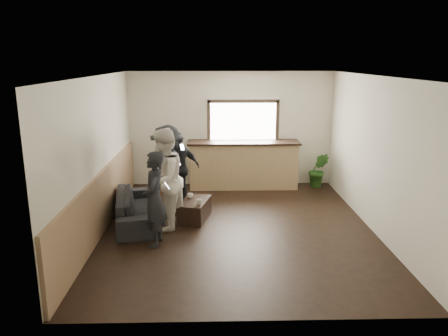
{
  "coord_description": "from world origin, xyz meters",
  "views": [
    {
      "loc": [
        -0.44,
        -7.67,
        3.09
      ],
      "look_at": [
        -0.23,
        0.4,
        1.06
      ],
      "focal_mm": 35.0,
      "sensor_mm": 36.0,
      "label": 1
    }
  ],
  "objects_px": {
    "potted_plant": "(318,170)",
    "person_c": "(168,171)",
    "person_b": "(164,180)",
    "person_d": "(179,168)",
    "coffee_table": "(195,210)",
    "person_a": "(154,199)",
    "cup_a": "(190,196)",
    "bar_counter": "(243,162)",
    "cup_b": "(199,202)",
    "sofa": "(138,208)"
  },
  "relations": [
    {
      "from": "cup_a",
      "to": "person_a",
      "type": "relative_size",
      "value": 0.07
    },
    {
      "from": "sofa",
      "to": "person_b",
      "type": "relative_size",
      "value": 1.06
    },
    {
      "from": "person_b",
      "to": "coffee_table",
      "type": "bearing_deg",
      "value": 152.97
    },
    {
      "from": "person_c",
      "to": "sofa",
      "type": "bearing_deg",
      "value": -42.41
    },
    {
      "from": "cup_a",
      "to": "person_b",
      "type": "bearing_deg",
      "value": -124.44
    },
    {
      "from": "person_b",
      "to": "person_d",
      "type": "height_order",
      "value": "person_b"
    },
    {
      "from": "person_a",
      "to": "person_c",
      "type": "xyz_separation_m",
      "value": [
        0.08,
        1.46,
        0.11
      ]
    },
    {
      "from": "person_a",
      "to": "person_d",
      "type": "xyz_separation_m",
      "value": [
        0.25,
        2.17,
        -0.02
      ]
    },
    {
      "from": "potted_plant",
      "to": "cup_a",
      "type": "bearing_deg",
      "value": -146.84
    },
    {
      "from": "sofa",
      "to": "person_c",
      "type": "relative_size",
      "value": 1.09
    },
    {
      "from": "person_d",
      "to": "potted_plant",
      "type": "bearing_deg",
      "value": 175.08
    },
    {
      "from": "coffee_table",
      "to": "bar_counter",
      "type": "bearing_deg",
      "value": 63.29
    },
    {
      "from": "potted_plant",
      "to": "person_b",
      "type": "xyz_separation_m",
      "value": [
        -3.5,
        -2.64,
        0.51
      ]
    },
    {
      "from": "cup_b",
      "to": "person_d",
      "type": "distance_m",
      "value": 1.33
    },
    {
      "from": "person_b",
      "to": "person_d",
      "type": "xyz_separation_m",
      "value": [
        0.17,
        1.45,
        -0.15
      ]
    },
    {
      "from": "bar_counter",
      "to": "cup_b",
      "type": "bearing_deg",
      "value": -112.59
    },
    {
      "from": "coffee_table",
      "to": "person_a",
      "type": "bearing_deg",
      "value": -117.16
    },
    {
      "from": "cup_b",
      "to": "person_a",
      "type": "xyz_separation_m",
      "value": [
        -0.71,
        -0.98,
        0.38
      ]
    },
    {
      "from": "person_b",
      "to": "person_c",
      "type": "relative_size",
      "value": 1.03
    },
    {
      "from": "bar_counter",
      "to": "potted_plant",
      "type": "relative_size",
      "value": 3.12
    },
    {
      "from": "cup_b",
      "to": "person_b",
      "type": "distance_m",
      "value": 0.85
    },
    {
      "from": "cup_a",
      "to": "potted_plant",
      "type": "relative_size",
      "value": 0.14
    },
    {
      "from": "bar_counter",
      "to": "person_d",
      "type": "relative_size",
      "value": 1.7
    },
    {
      "from": "bar_counter",
      "to": "person_a",
      "type": "bearing_deg",
      "value": -116.87
    },
    {
      "from": "coffee_table",
      "to": "person_d",
      "type": "bearing_deg",
      "value": 110.58
    },
    {
      "from": "potted_plant",
      "to": "person_c",
      "type": "bearing_deg",
      "value": -151.45
    },
    {
      "from": "potted_plant",
      "to": "person_c",
      "type": "relative_size",
      "value": 0.47
    },
    {
      "from": "coffee_table",
      "to": "cup_b",
      "type": "xyz_separation_m",
      "value": [
        0.1,
        -0.22,
        0.24
      ]
    },
    {
      "from": "coffee_table",
      "to": "person_c",
      "type": "relative_size",
      "value": 0.47
    },
    {
      "from": "person_c",
      "to": "person_d",
      "type": "height_order",
      "value": "person_c"
    },
    {
      "from": "cup_b",
      "to": "person_c",
      "type": "bearing_deg",
      "value": 142.36
    },
    {
      "from": "coffee_table",
      "to": "cup_b",
      "type": "distance_m",
      "value": 0.34
    },
    {
      "from": "cup_a",
      "to": "cup_b",
      "type": "bearing_deg",
      "value": -63.88
    },
    {
      "from": "person_d",
      "to": "coffee_table",
      "type": "bearing_deg",
      "value": 85.91
    },
    {
      "from": "sofa",
      "to": "person_a",
      "type": "distance_m",
      "value": 1.27
    },
    {
      "from": "sofa",
      "to": "person_a",
      "type": "bearing_deg",
      "value": -166.03
    },
    {
      "from": "sofa",
      "to": "cup_a",
      "type": "height_order",
      "value": "sofa"
    },
    {
      "from": "bar_counter",
      "to": "person_d",
      "type": "xyz_separation_m",
      "value": [
        -1.47,
        -1.24,
        0.15
      ]
    },
    {
      "from": "potted_plant",
      "to": "person_a",
      "type": "bearing_deg",
      "value": -136.78
    },
    {
      "from": "coffee_table",
      "to": "potted_plant",
      "type": "relative_size",
      "value": 1.0
    },
    {
      "from": "cup_b",
      "to": "sofa",
      "type": "bearing_deg",
      "value": 175.79
    },
    {
      "from": "bar_counter",
      "to": "sofa",
      "type": "height_order",
      "value": "bar_counter"
    },
    {
      "from": "potted_plant",
      "to": "person_c",
      "type": "xyz_separation_m",
      "value": [
        -3.49,
        -1.9,
        0.49
      ]
    },
    {
      "from": "bar_counter",
      "to": "person_a",
      "type": "xyz_separation_m",
      "value": [
        -1.73,
        -3.41,
        0.17
      ]
    },
    {
      "from": "sofa",
      "to": "person_a",
      "type": "xyz_separation_m",
      "value": [
        0.47,
        -1.06,
        0.52
      ]
    },
    {
      "from": "coffee_table",
      "to": "person_a",
      "type": "xyz_separation_m",
      "value": [
        -0.62,
        -1.2,
        0.62
      ]
    },
    {
      "from": "coffee_table",
      "to": "person_a",
      "type": "height_order",
      "value": "person_a"
    },
    {
      "from": "coffee_table",
      "to": "person_a",
      "type": "relative_size",
      "value": 0.53
    },
    {
      "from": "bar_counter",
      "to": "coffee_table",
      "type": "xyz_separation_m",
      "value": [
        -1.11,
        -2.21,
        -0.45
      ]
    },
    {
      "from": "cup_a",
      "to": "person_a",
      "type": "distance_m",
      "value": 1.51
    }
  ]
}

